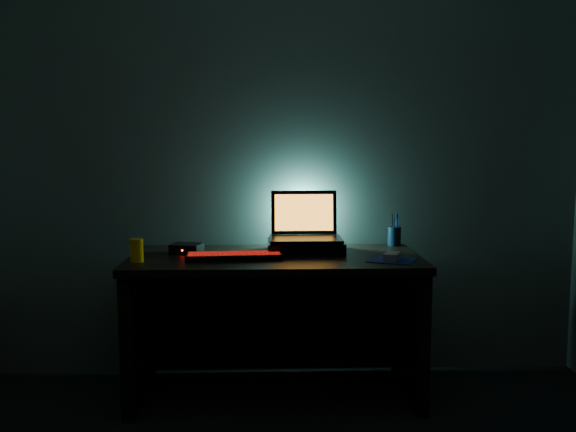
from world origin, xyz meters
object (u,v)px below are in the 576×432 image
object	(u,v)px
mouse	(392,256)
juice_glass	(137,250)
keyboard	(234,256)
router	(187,248)
pen_cup	(394,236)
laptop	(305,228)

from	to	relation	value
mouse	juice_glass	size ratio (longest dim) A/B	0.98
keyboard	router	xyz separation A→B (m)	(-0.26, 0.17, 0.01)
pen_cup	juice_glass	distance (m)	1.43
juice_glass	router	world-z (taller)	juice_glass
pen_cup	laptop	bearing A→B (deg)	-164.74
laptop	keyboard	bearing A→B (deg)	-147.95
juice_glass	router	xyz separation A→B (m)	(0.21, 0.23, -0.03)
keyboard	pen_cup	bearing A→B (deg)	18.95
pen_cup	juice_glass	xyz separation A→B (m)	(-1.36, -0.44, 0.00)
laptop	keyboard	world-z (taller)	laptop
juice_glass	router	distance (m)	0.32
keyboard	juice_glass	size ratio (longest dim) A/B	4.30
keyboard	juice_glass	bearing A→B (deg)	-175.96
laptop	router	distance (m)	0.64
mouse	router	distance (m)	1.07
mouse	juice_glass	world-z (taller)	juice_glass
laptop	mouse	xyz separation A→B (m)	(0.42, -0.31, -0.10)
laptop	pen_cup	xyz separation A→B (m)	(0.52, 0.14, -0.07)
juice_glass	mouse	bearing A→B (deg)	-0.10
laptop	keyboard	xyz separation A→B (m)	(-0.37, -0.24, -0.11)
laptop	keyboard	size ratio (longest dim) A/B	0.78
laptop	juice_glass	distance (m)	0.90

